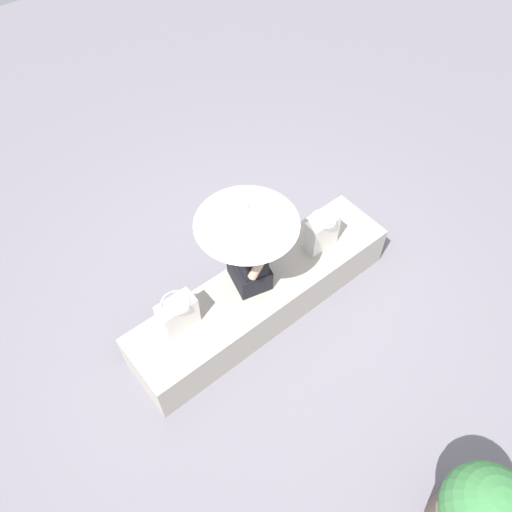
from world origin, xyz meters
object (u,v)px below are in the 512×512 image
at_px(tote_bag_canvas, 178,314).
at_px(person_seated, 249,252).
at_px(parasol, 247,215).
at_px(handbag_black, 321,232).

bearing_deg(tote_bag_canvas, person_seated, 178.36).
height_order(parasol, tote_bag_canvas, parasol).
bearing_deg(parasol, handbag_black, 174.29).
distance_m(handbag_black, tote_bag_canvas, 1.45).
distance_m(parasol, handbag_black, 1.04).
xyz_separation_m(person_seated, tote_bag_canvas, (0.71, -0.02, -0.23)).
distance_m(person_seated, handbag_black, 0.77).
bearing_deg(tote_bag_canvas, handbag_black, 175.19).
bearing_deg(handbag_black, parasol, -5.71).
relative_size(parasol, handbag_black, 2.75).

